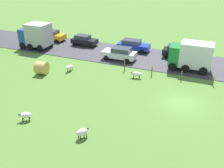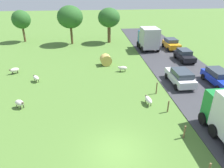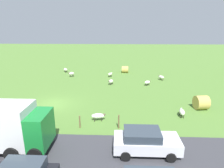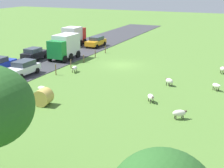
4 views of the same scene
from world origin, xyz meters
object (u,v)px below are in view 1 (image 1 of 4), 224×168
at_px(sheep_2, 25,115).
at_px(hay_bale_0, 42,68).
at_px(car_3, 84,40).
at_px(car_4, 177,51).
at_px(truck_0, 191,55).
at_px(car_1, 120,53).
at_px(sheep_7, 82,132).
at_px(truck_2, 36,35).
at_px(car_0, 53,35).
at_px(sheep_5, 136,74).
at_px(sheep_0, 69,67).
at_px(car_5, 133,45).

xyz_separation_m(sheep_2, hay_bale_0, (8.26, 4.45, 0.23)).
relative_size(car_3, car_4, 1.02).
distance_m(truck_0, car_1, 9.00).
relative_size(hay_bale_0, car_1, 0.33).
distance_m(sheep_7, truck_2, 22.82).
bearing_deg(car_0, truck_2, 179.78).
bearing_deg(sheep_5, car_3, 53.11).
bearing_deg(truck_0, car_4, 30.77).
xyz_separation_m(sheep_2, car_1, (15.85, -2.31, 0.42)).
relative_size(sheep_2, car_1, 0.24).
relative_size(sheep_2, sheep_5, 0.80).
xyz_separation_m(sheep_2, truck_0, (15.94, -11.26, 1.34)).
xyz_separation_m(sheep_0, sheep_5, (1.16, -7.93, -0.00)).
bearing_deg(sheep_0, hay_bale_0, 126.91).
bearing_deg(car_0, car_4, -90.96).
distance_m(sheep_0, car_1, 7.10).
height_order(truck_2, car_3, truck_2).
xyz_separation_m(sheep_5, car_4, (8.12, -3.16, 0.44)).
relative_size(sheep_5, car_4, 0.34).
distance_m(truck_2, car_5, 14.29).
distance_m(car_4, car_5, 6.35).
xyz_separation_m(sheep_7, hay_bale_0, (8.48, 9.85, 0.21)).
bearing_deg(truck_2, car_3, -57.65).
bearing_deg(car_1, car_5, -7.47).
relative_size(truck_2, car_0, 1.11).
xyz_separation_m(car_0, car_1, (-3.93, -13.08, -0.01)).
bearing_deg(sheep_7, sheep_2, 87.67).
height_order(sheep_2, car_1, car_1).
height_order(truck_2, car_4, truck_2).
relative_size(truck_2, car_5, 0.96).
bearing_deg(sheep_5, car_1, 39.29).
bearing_deg(sheep_0, car_0, 42.67).
height_order(car_1, car_5, car_1).
relative_size(sheep_2, car_4, 0.27).
bearing_deg(car_5, truck_0, -115.53).
distance_m(sheep_5, car_1, 5.87).
bearing_deg(car_1, sheep_7, -169.09).
bearing_deg(sheep_5, truck_0, -48.63).
bearing_deg(car_5, car_3, 93.21).
bearing_deg(car_3, sheep_7, -152.41).
bearing_deg(sheep_7, car_4, -10.84).
height_order(truck_0, car_1, truck_0).
relative_size(car_1, car_4, 1.14).
bearing_deg(car_0, sheep_5, -116.74).
xyz_separation_m(truck_2, car_0, (3.98, -0.02, -1.03)).
bearing_deg(car_1, car_3, 63.06).
bearing_deg(car_0, car_3, -92.51).
relative_size(sheep_0, car_5, 0.27).
bearing_deg(car_4, truck_2, 100.35).
height_order(sheep_5, truck_0, truck_0).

